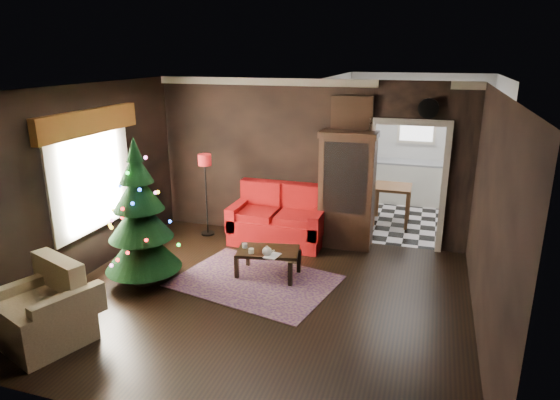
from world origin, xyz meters
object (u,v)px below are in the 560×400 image
(loveseat, at_px, (278,215))
(christmas_tree, at_px, (140,215))
(floor_lamp, at_px, (206,195))
(curio_cabinet, at_px, (347,193))
(coffee_table, at_px, (268,262))
(kitchen_table, at_px, (392,204))
(teapot, at_px, (267,251))
(wall_clock, at_px, (429,108))
(armchair, at_px, (42,307))

(loveseat, height_order, christmas_tree, christmas_tree)
(floor_lamp, height_order, christmas_tree, christmas_tree)
(curio_cabinet, xyz_separation_m, coffee_table, (-0.88, -1.55, -0.74))
(coffee_table, bearing_deg, curio_cabinet, 60.46)
(loveseat, xyz_separation_m, christmas_tree, (-1.36, -2.10, 0.55))
(floor_lamp, relative_size, coffee_table, 1.61)
(coffee_table, bearing_deg, kitchen_table, 62.85)
(christmas_tree, xyz_separation_m, teapot, (1.69, 0.55, -0.56))
(curio_cabinet, xyz_separation_m, kitchen_table, (0.65, 1.43, -0.57))
(curio_cabinet, relative_size, floor_lamp, 1.31)
(curio_cabinet, relative_size, wall_clock, 5.94)
(teapot, bearing_deg, loveseat, 102.01)
(curio_cabinet, distance_m, kitchen_table, 1.67)
(christmas_tree, bearing_deg, loveseat, 57.02)
(armchair, height_order, wall_clock, wall_clock)
(wall_clock, bearing_deg, floor_lamp, -169.52)
(wall_clock, xyz_separation_m, kitchen_table, (-0.55, 1.25, -2.00))
(floor_lamp, height_order, teapot, floor_lamp)
(floor_lamp, distance_m, wall_clock, 3.96)
(kitchen_table, bearing_deg, curio_cabinet, -114.44)
(coffee_table, distance_m, teapot, 0.36)
(loveseat, distance_m, armchair, 4.10)
(christmas_tree, bearing_deg, wall_clock, 33.93)
(loveseat, bearing_deg, armchair, -113.16)
(kitchen_table, bearing_deg, floor_lamp, -147.78)
(teapot, distance_m, wall_clock, 3.38)
(curio_cabinet, height_order, christmas_tree, christmas_tree)
(christmas_tree, bearing_deg, teapot, 18.03)
(loveseat, bearing_deg, curio_cabinet, 10.83)
(curio_cabinet, bearing_deg, christmas_tree, -137.31)
(loveseat, xyz_separation_m, wall_clock, (2.35, 0.40, 1.88))
(teapot, height_order, wall_clock, wall_clock)
(armchair, height_order, teapot, armchair)
(coffee_table, relative_size, wall_clock, 2.81)
(wall_clock, bearing_deg, teapot, -136.09)
(loveseat, relative_size, coffee_table, 1.89)
(curio_cabinet, xyz_separation_m, wall_clock, (1.20, 0.18, 1.43))
(coffee_table, height_order, teapot, teapot)
(loveseat, height_order, floor_lamp, floor_lamp)
(curio_cabinet, distance_m, christmas_tree, 3.42)
(loveseat, height_order, armchair, loveseat)
(christmas_tree, distance_m, coffee_table, 1.99)
(christmas_tree, distance_m, wall_clock, 4.66)
(kitchen_table, bearing_deg, loveseat, -137.49)
(curio_cabinet, bearing_deg, kitchen_table, 65.56)
(armchair, relative_size, coffee_table, 1.02)
(loveseat, bearing_deg, teapot, -77.99)
(kitchen_table, bearing_deg, armchair, -122.20)
(loveseat, distance_m, teapot, 1.58)
(curio_cabinet, relative_size, coffee_table, 2.11)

